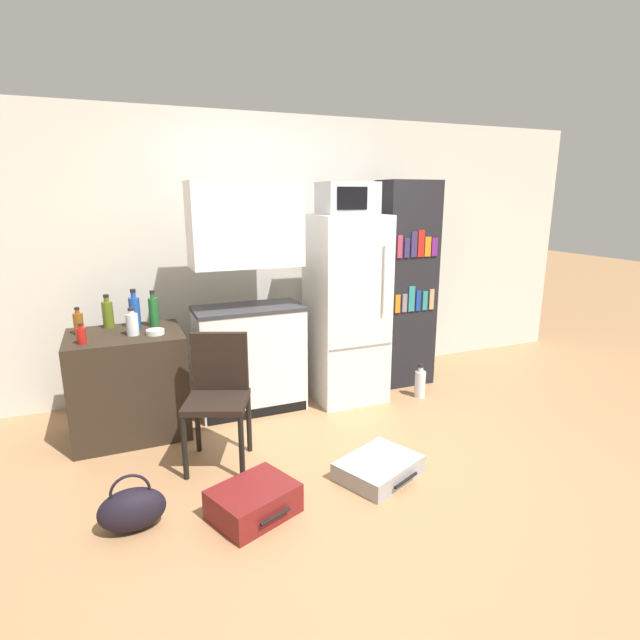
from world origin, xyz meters
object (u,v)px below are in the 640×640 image
bowl (155,332)px  suitcase_small_flat (254,501)px  bottle_blue_soda (135,312)px  chair (219,387)px  bottle_amber_beer (79,323)px  microwave (348,198)px  suitcase_large_flat (379,468)px  side_table (129,384)px  bookshelf (405,285)px  kitchen_hutch (248,309)px  bottle_ketchup_red (81,335)px  water_bottle_front (420,383)px  bottle_clear_short (132,324)px  handbag (132,509)px  bottle_green_tall (154,311)px  refrigerator (346,309)px  bottle_olive_oil (108,314)px

bowl → suitcase_small_flat: bearing=-73.3°
bottle_blue_soda → chair: (0.46, -0.80, -0.39)m
bottle_blue_soda → bottle_amber_beer: size_ratio=1.49×
microwave → suitcase_large_flat: (-0.38, -1.31, -1.70)m
side_table → microwave: size_ratio=1.78×
side_table → bookshelf: bookshelf is taller
side_table → suitcase_small_flat: size_ratio=1.47×
bottle_blue_soda → suitcase_large_flat: size_ratio=0.48×
kitchen_hutch → bottle_amber_beer: bearing=-179.9°
bottle_ketchup_red → bottle_amber_beer: bottle_amber_beer is taller
side_table → bottle_ketchup_red: bottle_ketchup_red is taller
suitcase_large_flat → water_bottle_front: 1.43m
kitchen_hutch → bottle_ketchup_red: (-1.24, -0.27, -0.02)m
chair → suitcase_large_flat: size_ratio=1.42×
bottle_clear_short → handbag: bottle_clear_short is taller
bottle_green_tall → water_bottle_front: size_ratio=0.91×
refrigerator → bottle_blue_soda: 1.75m
kitchen_hutch → bottle_green_tall: 0.74m
suitcase_large_flat → handbag: bearing=154.5°
microwave → chair: size_ratio=0.52×
bottle_green_tall → suitcase_large_flat: (1.22, -1.42, -0.85)m
kitchen_hutch → bottle_clear_short: 0.92m
kitchen_hutch → water_bottle_front: 1.70m
bottle_green_tall → kitchen_hutch: bearing=-2.7°
kitchen_hutch → refrigerator: 0.87m
kitchen_hutch → bottle_amber_beer: (-1.27, -0.00, 0.00)m
handbag → water_bottle_front: handbag is taller
handbag → bottle_amber_beer: bearing=100.4°
suitcase_small_flat → bottle_clear_short: bearing=90.0°
bottle_amber_beer → handbag: bottle_amber_beer is taller
bottle_clear_short → bottle_blue_soda: 0.22m
bottle_olive_oil → bottle_ketchup_red: bearing=-113.6°
bottle_amber_beer → bowl: bottle_amber_beer is taller
kitchen_hutch → bottle_ketchup_red: size_ratio=13.18×
bookshelf → bottle_clear_short: size_ratio=9.51×
bookshelf → suitcase_small_flat: bearing=-141.6°
kitchen_hutch → bottle_olive_oil: bearing=173.3°
water_bottle_front → bottle_ketchup_red: bearing=178.1°
bottle_olive_oil → chair: 1.16m
bookshelf → handbag: 3.03m
side_table → handbag: bearing=-92.6°
bottle_amber_beer → water_bottle_front: size_ratio=0.66×
kitchen_hutch → handbag: size_ratio=5.26×
kitchen_hutch → bottle_olive_oil: kitchen_hutch is taller
refrigerator → chair: size_ratio=1.84×
bottle_amber_beer → suitcase_small_flat: (0.89, -1.47, -0.79)m
bottle_olive_oil → suitcase_large_flat: bearing=-44.3°
bottle_blue_soda → bottle_amber_beer: bearing=-173.5°
suitcase_large_flat → bottle_green_tall: bearing=107.2°
bottle_clear_short → handbag: bearing=-95.8°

